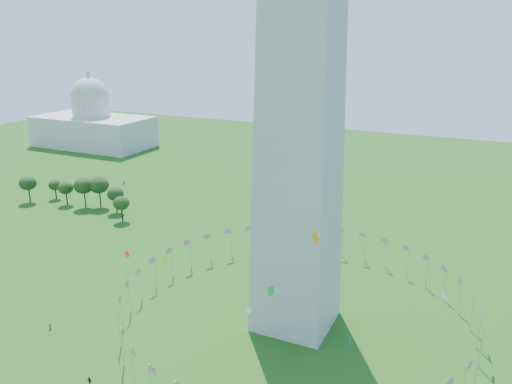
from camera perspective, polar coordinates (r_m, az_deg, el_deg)
flag_ring at (r=120.05m, az=4.56°, el=-12.70°), size 80.24×80.24×9.00m
capitol_building at (r=316.19m, az=-18.32°, el=9.08°), size 70.00×35.00×46.00m
kites_aloft at (r=89.15m, az=6.37°, el=-11.44°), size 116.86×62.18×33.63m
tree_line_west at (r=205.96m, az=-19.21°, el=-0.25°), size 54.70×15.58×12.07m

